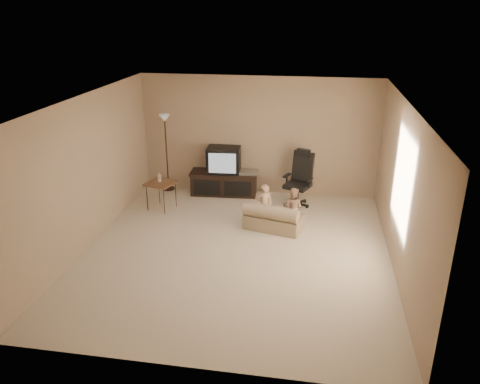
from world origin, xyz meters
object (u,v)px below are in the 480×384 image
object	(u,v)px
floor_lamp	(166,136)
tv_stand	(224,175)
child_sofa	(273,219)
side_table	(161,183)
office_chair	(299,186)
toddler_left	(264,205)
toddler_right	(293,207)

from	to	relation	value
floor_lamp	tv_stand	bearing A→B (deg)	-2.59
floor_lamp	child_sofa	bearing A→B (deg)	-33.04
floor_lamp	child_sofa	distance (m)	3.14
tv_stand	floor_lamp	world-z (taller)	floor_lamp
tv_stand	side_table	size ratio (longest dim) A/B	1.94
office_chair	toddler_left	bearing A→B (deg)	-96.32
toddler_right	tv_stand	bearing A→B (deg)	-20.28
office_chair	child_sofa	xyz separation A→B (m)	(-0.40, -1.22, -0.21)
side_table	child_sofa	xyz separation A→B (m)	(2.29, -0.56, -0.34)
office_chair	floor_lamp	xyz separation A→B (m)	(-2.89, 0.40, 0.81)
office_chair	toddler_right	distance (m)	1.02
office_chair	toddler_right	size ratio (longest dim) A/B	1.53
office_chair	child_sofa	bearing A→B (deg)	-85.87
tv_stand	toddler_right	size ratio (longest dim) A/B	1.98
tv_stand	toddler_right	xyz separation A→B (m)	(1.55, -1.36, -0.06)
floor_lamp	toddler_right	bearing A→B (deg)	-26.58
tv_stand	toddler_right	world-z (taller)	tv_stand
side_table	child_sofa	bearing A→B (deg)	-13.77
child_sofa	office_chair	bearing A→B (deg)	85.67
floor_lamp	toddler_right	size ratio (longest dim) A/B	2.24
side_table	child_sofa	distance (m)	2.38
office_chair	toddler_left	xyz separation A→B (m)	(-0.58, -1.06, -0.01)
tv_stand	toddler_left	distance (m)	1.74
side_table	toddler_right	xyz separation A→B (m)	(2.63, -0.36, -0.17)
side_table	toddler_right	bearing A→B (deg)	-7.77
side_table	toddler_right	size ratio (longest dim) A/B	1.02
tv_stand	office_chair	xyz separation A→B (m)	(1.61, -0.34, -0.02)
child_sofa	side_table	bearing A→B (deg)	-179.80
tv_stand	office_chair	distance (m)	1.65
floor_lamp	toddler_right	distance (m)	3.28
floor_lamp	office_chair	bearing A→B (deg)	-7.84
side_table	floor_lamp	bearing A→B (deg)	100.56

